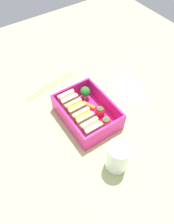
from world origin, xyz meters
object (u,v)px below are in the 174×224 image
sandwich_center (75,110)px  carrot_stick_far_left (89,105)px  sandwich_center_left (83,119)px  chopstick_pair (50,85)px  broccoli_floret (85,92)px  strawberry_left (106,122)px  sandwich_left (92,129)px  folded_napkin (128,89)px  drinking_glass (118,157)px  strawberry_far_left (100,111)px  sandwich_center_right (68,101)px

sandwich_center → carrot_stick_far_left: (0.31, -4.86, -1.69)cm
sandwich_center_left → chopstick_pair: size_ratio=0.27×
broccoli_floret → chopstick_pair: bearing=26.6°
strawberry_left → sandwich_center: bearing=31.2°
sandwich_center_left → sandwich_left: bearing=180.0°
broccoli_floret → chopstick_pair: broccoli_floret is taller
strawberry_left → folded_napkin: (7.94, -15.17, -2.65)cm
sandwich_center → drinking_glass: 18.23cm
sandwich_center → carrot_stick_far_left: sandwich_center is taller
sandwich_left → strawberry_far_left: sandwich_left is taller
sandwich_center → carrot_stick_far_left: bearing=-86.4°
sandwich_center_left → carrot_stick_far_left: 6.68cm
strawberry_far_left → chopstick_pair: (19.50, 5.78, -2.42)cm
sandwich_center_left → strawberry_left: sandwich_center_left is taller
sandwich_left → strawberry_left: bearing=-89.6°
strawberry_left → chopstick_pair: strawberry_left is taller
chopstick_pair → sandwich_center_right: bearing=-179.7°
broccoli_floret → sandwich_center: bearing=123.2°
sandwich_left → drinking_glass: 10.34cm
strawberry_far_left → chopstick_pair: size_ratio=0.18×
sandwich_center_left → strawberry_far_left: sandwich_center_left is taller
chopstick_pair → sandwich_center: bearing=-179.8°
carrot_stick_far_left → folded_napkin: size_ratio=0.29×
sandwich_center_right → chopstick_pair: 12.07cm
strawberry_left → carrot_stick_far_left: (8.18, -0.08, -1.06)cm
chopstick_pair → strawberry_left: bearing=-168.4°
sandwich_center → folded_napkin: size_ratio=0.37×
carrot_stick_far_left → broccoli_floret: broccoli_floret is taller
strawberry_left → chopstick_pair: (23.48, 4.83, -2.50)cm
sandwich_center_left → sandwich_center: (3.95, 0.00, 0.00)cm
strawberry_far_left → drinking_glass: 15.38cm
sandwich_left → drinking_glass: size_ratio=0.58×
sandwich_left → sandwich_center_left: same height
carrot_stick_far_left → chopstick_pair: 16.13cm
broccoli_floret → folded_napkin: (-3.77, -14.10, -3.64)cm
broccoli_floret → folded_napkin: size_ratio=0.31×
carrot_stick_far_left → broccoli_floret: bearing=-15.7°
carrot_stick_far_left → chopstick_pair: carrot_stick_far_left is taller
sandwich_left → chopstick_pair: sandwich_left is taller
strawberry_far_left → chopstick_pair: bearing=16.5°
strawberry_far_left → broccoli_floret: broccoli_floret is taller
broccoli_floret → drinking_glass: size_ratio=0.49×
sandwich_center → strawberry_left: sandwich_center is taller
sandwich_center → strawberry_left: bearing=-148.8°
strawberry_left → broccoli_floret: broccoli_floret is taller
sandwich_left → strawberry_far_left: bearing=-55.0°
broccoli_floret → strawberry_left: bearing=174.8°
carrot_stick_far_left → drinking_glass: (-18.51, 4.53, 2.63)cm
sandwich_center_left → broccoli_floret: sandwich_center_left is taller
strawberry_far_left → strawberry_left: bearing=166.5°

